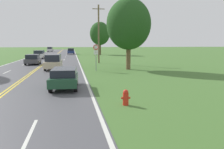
# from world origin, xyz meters

# --- Properties ---
(fire_hydrant) EXTENTS (0.44, 0.28, 0.75)m
(fire_hydrant) POSITION_xyz_m (6.46, 10.63, 0.38)
(fire_hydrant) COLOR red
(fire_hydrant) RESTS_ON ground
(traffic_sign) EXTENTS (0.60, 0.10, 2.82)m
(traffic_sign) POSITION_xyz_m (6.51, 25.00, 2.14)
(traffic_sign) COLOR gray
(traffic_sign) RESTS_ON ground
(utility_pole_midground) EXTENTS (1.80, 0.24, 8.53)m
(utility_pole_midground) POSITION_xyz_m (7.98, 35.29, 4.42)
(utility_pole_midground) COLOR brown
(utility_pole_midground) RESTS_ON ground
(tree_behind_sign) EXTENTS (4.92, 4.92, 7.88)m
(tree_behind_sign) POSITION_xyz_m (10.27, 25.91, 5.03)
(tree_behind_sign) COLOR brown
(tree_behind_sign) RESTS_ON ground
(tree_right_cluster) EXTENTS (5.22, 5.22, 8.51)m
(tree_right_cluster) POSITION_xyz_m (11.33, 62.08, 5.49)
(tree_right_cluster) COLOR brown
(tree_right_cluster) RESTS_ON ground
(car_dark_green_hatchback_nearest) EXTENTS (1.87, 4.04, 1.31)m
(car_dark_green_hatchback_nearest) POSITION_xyz_m (3.48, 15.48, 0.73)
(car_dark_green_hatchback_nearest) COLOR black
(car_dark_green_hatchback_nearest) RESTS_ON ground
(car_champagne_van_approaching) EXTENTS (1.81, 4.78, 1.69)m
(car_champagne_van_approaching) POSITION_xyz_m (1.93, 27.40, 0.88)
(car_champagne_van_approaching) COLOR black
(car_champagne_van_approaching) RESTS_ON ground
(car_dark_grey_hatchback_mid_near) EXTENTS (1.86, 3.52, 1.41)m
(car_dark_grey_hatchback_mid_near) POSITION_xyz_m (-1.38, 34.25, 0.75)
(car_dark_grey_hatchback_mid_near) COLOR black
(car_dark_grey_hatchback_mid_near) RESTS_ON ground
(car_white_van_mid_far) EXTENTS (1.99, 4.14, 1.59)m
(car_white_van_mid_far) POSITION_xyz_m (-2.25, 47.76, 0.84)
(car_white_van_mid_far) COLOR black
(car_white_van_mid_far) RESTS_ON ground
(car_dark_blue_van_receding) EXTENTS (1.94, 3.95, 1.61)m
(car_dark_blue_van_receding) POSITION_xyz_m (3.74, 66.82, 0.85)
(car_dark_blue_van_receding) COLOR black
(car_dark_blue_van_receding) RESTS_ON ground
(car_silver_suv_distant) EXTENTS (1.88, 4.62, 1.69)m
(car_silver_suv_distant) POSITION_xyz_m (-3.65, 87.43, 0.90)
(car_silver_suv_distant) COLOR black
(car_silver_suv_distant) RESTS_ON ground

